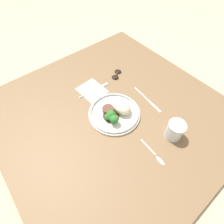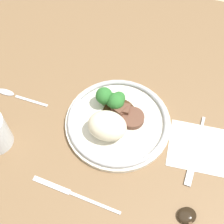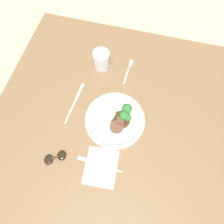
# 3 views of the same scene
# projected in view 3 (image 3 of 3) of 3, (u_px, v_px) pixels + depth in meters

# --- Properties ---
(ground_plane) EXTENTS (8.00, 8.00, 0.00)m
(ground_plane) POSITION_uv_depth(u_px,v_px,m) (114.00, 126.00, 0.81)
(ground_plane) COLOR tan
(dining_table) EXTENTS (1.13, 1.12, 0.03)m
(dining_table) POSITION_uv_depth(u_px,v_px,m) (114.00, 125.00, 0.80)
(dining_table) COLOR brown
(dining_table) RESTS_ON ground
(napkin) EXTENTS (0.16, 0.14, 0.00)m
(napkin) POSITION_uv_depth(u_px,v_px,m) (101.00, 167.00, 0.72)
(napkin) COLOR white
(napkin) RESTS_ON dining_table
(plate) EXTENTS (0.27, 0.27, 0.08)m
(plate) POSITION_uv_depth(u_px,v_px,m) (115.00, 118.00, 0.77)
(plate) COLOR silver
(plate) RESTS_ON dining_table
(juice_glass) EXTENTS (0.08, 0.08, 0.09)m
(juice_glass) POSITION_uv_depth(u_px,v_px,m) (102.00, 60.00, 0.86)
(juice_glass) COLOR #F4AD19
(juice_glass) RESTS_ON dining_table
(fork) EXTENTS (0.02, 0.19, 0.00)m
(fork) POSITION_uv_depth(u_px,v_px,m) (95.00, 163.00, 0.72)
(fork) COLOR silver
(fork) RESTS_ON napkin
(knife) EXTENTS (0.22, 0.03, 0.00)m
(knife) POSITION_uv_depth(u_px,v_px,m) (75.00, 101.00, 0.82)
(knife) COLOR silver
(knife) RESTS_ON dining_table
(spoon) EXTENTS (0.15, 0.02, 0.01)m
(spoon) POSITION_uv_depth(u_px,v_px,m) (130.00, 66.00, 0.89)
(spoon) COLOR silver
(spoon) RESTS_ON dining_table
(sunglasses) EXTENTS (0.08, 0.10, 0.01)m
(sunglasses) POSITION_uv_depth(u_px,v_px,m) (55.00, 158.00, 0.73)
(sunglasses) COLOR black
(sunglasses) RESTS_ON dining_table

